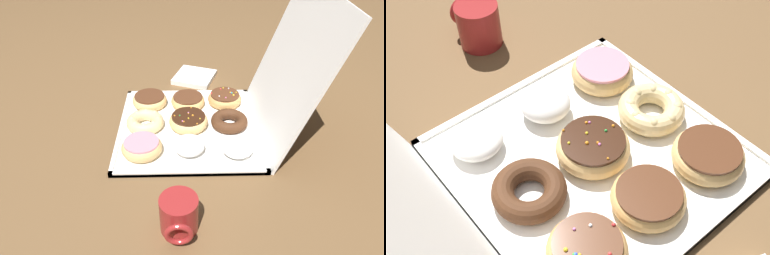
{
  "view_description": "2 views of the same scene",
  "coord_description": "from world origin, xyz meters",
  "views": [
    {
      "loc": [
        0.88,
        -0.01,
        0.64
      ],
      "look_at": [
        0.06,
        0.01,
        0.04
      ],
      "focal_mm": 32.25,
      "sensor_mm": 36.0,
      "label": 1
    },
    {
      "loc": [
        -0.36,
        0.34,
        0.63
      ],
      "look_at": [
        0.04,
        -0.0,
        0.04
      ],
      "focal_mm": 45.66,
      "sensor_mm": 36.0,
      "label": 2
    }
  ],
  "objects": [
    {
      "name": "sprinkle_donut_4",
      "position": [
        0.0,
        0.0,
        0.03
      ],
      "size": [
        0.12,
        0.12,
        0.04
      ],
      "color": "#E5B770",
      "rests_on": "donut_box"
    },
    {
      "name": "chocolate_frosted_donut_3",
      "position": [
        -0.12,
        0.0,
        0.03
      ],
      "size": [
        0.11,
        0.11,
        0.03
      ],
      "color": "tan",
      "rests_on": "donut_box"
    },
    {
      "name": "donut_box",
      "position": [
        0.0,
        0.0,
        0.01
      ],
      "size": [
        0.43,
        0.43,
        0.01
      ],
      "color": "white",
      "rests_on": "ground"
    },
    {
      "name": "sprinkle_donut_6",
      "position": [
        -0.13,
        0.13,
        0.03
      ],
      "size": [
        0.11,
        0.11,
        0.04
      ],
      "color": "tan",
      "rests_on": "donut_box"
    },
    {
      "name": "box_lid_open",
      "position": [
        0.0,
        0.29,
        0.21
      ],
      "size": [
        0.43,
        0.14,
        0.42
      ],
      "primitive_type": "cube",
      "rotation": [
        1.26,
        0.0,
        0.0
      ],
      "color": "white",
      "rests_on": "ground"
    },
    {
      "name": "cruller_donut_1",
      "position": [
        -0.0,
        -0.13,
        0.03
      ],
      "size": [
        0.12,
        0.12,
        0.04
      ],
      "color": "#EACC8C",
      "rests_on": "donut_box"
    },
    {
      "name": "pink_frosted_donut_2",
      "position": [
        0.12,
        -0.13,
        0.03
      ],
      "size": [
        0.12,
        0.12,
        0.04
      ],
      "color": "#E5B770",
      "rests_on": "donut_box"
    },
    {
      "name": "chocolate_cake_ring_donut_7",
      "position": [
        0.0,
        0.13,
        0.03
      ],
      "size": [
        0.11,
        0.11,
        0.04
      ],
      "color": "#472816",
      "rests_on": "donut_box"
    },
    {
      "name": "chocolate_frosted_donut_0",
      "position": [
        -0.13,
        -0.13,
        0.03
      ],
      "size": [
        0.12,
        0.12,
        0.04
      ],
      "color": "#E5B770",
      "rests_on": "donut_box"
    },
    {
      "name": "powdered_filled_donut_8",
      "position": [
        0.13,
        0.14,
        0.03
      ],
      "size": [
        0.09,
        0.09,
        0.04
      ],
      "color": "white",
      "rests_on": "donut_box"
    },
    {
      "name": "ground_plane",
      "position": [
        0.0,
        0.0,
        0.0
      ],
      "size": [
        3.0,
        3.0,
        0.0
      ],
      "primitive_type": "plane",
      "color": "brown"
    },
    {
      "name": "coffee_mug",
      "position": [
        0.38,
        -0.03,
        0.05
      ],
      "size": [
        0.11,
        0.09,
        0.09
      ],
      "color": "maroon",
      "rests_on": "ground"
    },
    {
      "name": "powdered_filled_donut_5",
      "position": [
        0.12,
        0.0,
        0.03
      ],
      "size": [
        0.09,
        0.09,
        0.05
      ],
      "color": "white",
      "rests_on": "donut_box"
    }
  ]
}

